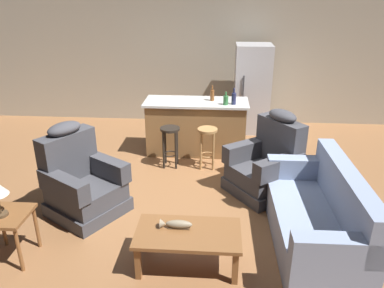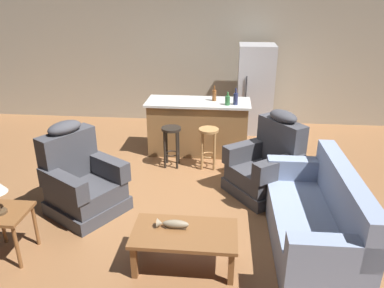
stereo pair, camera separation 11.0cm
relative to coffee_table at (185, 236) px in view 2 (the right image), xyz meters
The scene contains 15 objects.
ground_plane 1.72m from the coffee_table, 93.62° to the left, with size 12.00×12.00×0.00m.
back_wall 4.89m from the coffee_table, 91.27° to the left, with size 12.00×0.05×2.60m.
coffee_table is the anchor object (origin of this frame).
fish_figurine 0.18m from the coffee_table, 154.83° to the left, with size 0.34×0.10×0.10m.
couch 1.53m from the coffee_table, 18.40° to the left, with size 0.86×1.91×0.94m.
recliner_near_lamp 1.76m from the coffee_table, 146.86° to the left, with size 1.16×1.16×1.20m.
recliner_near_island 1.95m from the coffee_table, 59.24° to the left, with size 1.17×1.17×1.20m.
end_table 1.93m from the coffee_table, behind, with size 0.48×0.48×0.56m.
kitchen_island 3.03m from the coffee_table, 92.01° to the left, with size 1.80×0.70×0.95m.
bar_stool_left 2.45m from the coffee_table, 101.58° to the left, with size 0.32×0.32×0.68m.
bar_stool_right 2.40m from the coffee_table, 87.25° to the left, with size 0.32×0.32×0.68m.
refrigerator 4.36m from the coffee_table, 77.46° to the left, with size 0.70×0.69×1.76m.
bottle_tall_green 3.01m from the coffee_table, 79.55° to the left, with size 0.08×0.08×0.28m.
bottle_short_amber 2.95m from the coffee_table, 82.04° to the left, with size 0.08×0.08×0.22m.
bottle_wine_dark 3.16m from the coffee_table, 86.91° to the left, with size 0.07×0.07×0.27m.
Camera 2 is at (0.49, -4.88, 2.76)m, focal length 35.00 mm.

